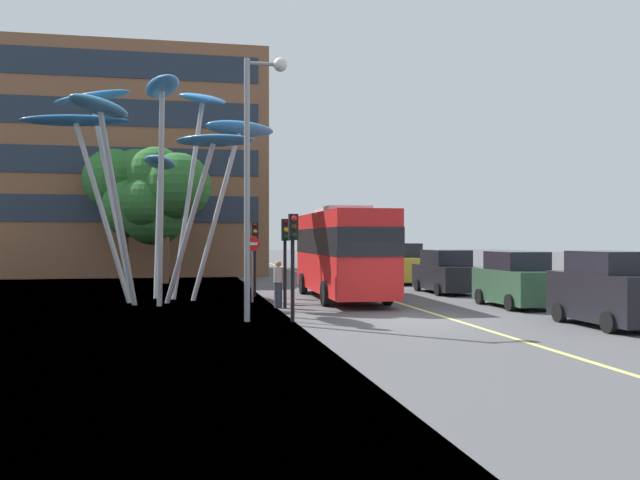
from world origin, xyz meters
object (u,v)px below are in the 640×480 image
Objects in this scene: no_entry_sign at (252,258)px; traffic_light_kerb_far at (285,243)px; traffic_light_kerb_near at (293,244)px; car_parked_far at (446,273)px; traffic_light_island_mid at (255,243)px; car_parked_near at (609,291)px; car_parked_mid at (516,281)px; car_side_street at (401,265)px; pedestrian at (278,284)px; leaf_sculpture at (160,136)px; red_bus at (342,249)px; car_far_side at (370,260)px; street_lamp at (256,155)px.

traffic_light_kerb_far is at bearing -69.09° from no_entry_sign.
traffic_light_kerb_near reaches higher than car_parked_far.
traffic_light_island_mid is 0.81× the size of car_parked_near.
traffic_light_kerb_far reaches higher than car_parked_mid.
traffic_light_island_mid reaches higher than car_parked_far.
traffic_light_kerb_far is at bearing 85.03° from traffic_light_kerb_near.
car_side_street is at bearing 90.52° from car_parked_near.
leaf_sculpture is at bearing 140.16° from pedestrian.
no_entry_sign is (-0.72, 2.35, 0.89)m from pedestrian.
car_side_street is at bearing 58.64° from red_bus.
car_parked_far is (-0.17, 12.22, -0.10)m from car_parked_near.
red_bus reaches higher than car_far_side.
car_parked_mid is (9.15, -6.34, -1.40)m from traffic_light_island_mid.
car_parked_mid is 0.91× the size of car_parked_far.
leaf_sculpture is 15.25m from car_parked_mid.
leaf_sculpture reaches higher than pedestrian.
traffic_light_island_mid is (-3.47, 2.02, 0.26)m from red_bus.
pedestrian is (-3.11, -2.93, -1.24)m from red_bus.
red_bus reaches higher than car_side_street.
car_far_side reaches higher than car_parked_mid.
car_parked_far is at bearing 1.19° from traffic_light_island_mid.
no_entry_sign is (-0.36, -2.60, -0.61)m from traffic_light_island_mid.
traffic_light_kerb_far is 0.74× the size of car_parked_far.
car_parked_near reaches higher than car_parked_far.
traffic_light_kerb_far is at bearing 68.20° from street_lamp.
traffic_light_kerb_far is 4.81m from street_lamp.
red_bus reaches higher than pedestrian.
car_parked_far is at bearing 21.93° from red_bus.
street_lamp is at bearing 158.19° from traffic_light_kerb_near.
no_entry_sign reaches higher than car_parked_near.
car_side_street reaches higher than pedestrian.
car_parked_mid is (0.02, 5.69, -0.06)m from car_parked_near.
red_bus is at bearing 119.46° from car_parked_near.
no_entry_sign is (-0.96, 2.53, -0.62)m from traffic_light_kerb_far.
car_parked_near is 11.27m from pedestrian.
traffic_light_kerb_far is (0.36, 4.10, -0.03)m from traffic_light_kerb_near.
traffic_light_kerb_far is (4.63, -3.83, -4.38)m from leaf_sculpture.
traffic_light_island_mid is at bearing -178.81° from car_parked_far.
car_parked_far is at bearing 91.70° from car_parked_mid.
car_far_side reaches higher than car_side_street.
no_entry_sign is (-3.83, -0.58, -0.35)m from red_bus.
no_entry_sign reaches higher than car_side_street.
pedestrian is (-8.65, -18.61, -0.22)m from car_far_side.
car_parked_near is at bearing -89.48° from car_side_street.
street_lamp is at bearing -111.80° from traffic_light_kerb_far.
leaf_sculpture is at bearing 118.29° from traffic_light_kerb_near.
car_parked_far reaches higher than pedestrian.
car_parked_near is 2.32× the size of pedestrian.
red_bus is 0.96× the size of leaf_sculpture.
traffic_light_kerb_far is 0.76× the size of car_far_side.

